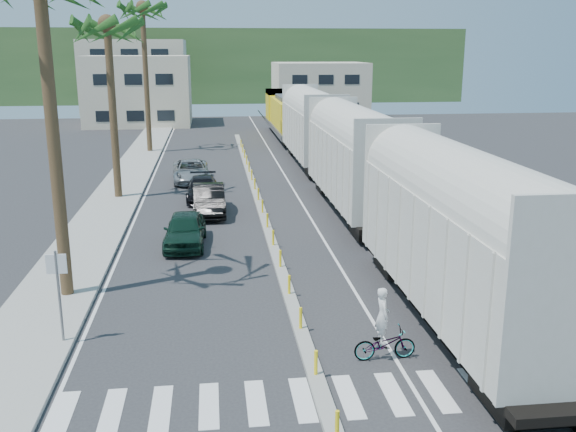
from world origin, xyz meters
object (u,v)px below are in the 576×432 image
object	(u,v)px
car_lead	(185,230)
car_second	(209,200)
street_sign	(58,284)
cyclist	(384,336)

from	to	relation	value
car_lead	car_second	size ratio (longest dim) A/B	0.93
street_sign	car_lead	distance (m)	10.48
street_sign	car_lead	bearing A→B (deg)	71.28
car_second	cyclist	distance (m)	18.41
street_sign	car_lead	xyz separation A→B (m)	(3.34, 9.85, -1.21)
cyclist	street_sign	bearing A→B (deg)	75.79
street_sign	cyclist	xyz separation A→B (m)	(9.45, -2.07, -1.26)
street_sign	cyclist	bearing A→B (deg)	-12.36
street_sign	car_second	bearing A→B (deg)	74.22
car_second	cyclist	world-z (taller)	cyclist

